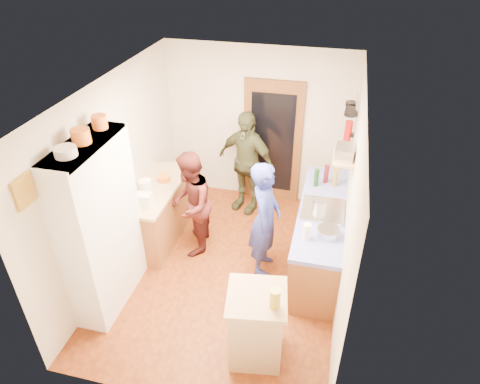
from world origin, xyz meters
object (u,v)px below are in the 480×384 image
at_px(person_left, 193,203).
at_px(person_hob, 267,221).
at_px(right_counter_base, 319,237).
at_px(island_base, 256,327).
at_px(hutch_body, 101,227).
at_px(person_back, 246,163).

bearing_deg(person_left, person_hob, 68.90).
height_order(right_counter_base, person_hob, person_hob).
height_order(right_counter_base, island_base, island_base).
distance_m(right_counter_base, person_left, 1.83).
bearing_deg(person_hob, right_counter_base, -64.60).
bearing_deg(person_left, island_base, 28.38).
xyz_separation_m(hutch_body, person_left, (0.72, 1.17, -0.31)).
bearing_deg(person_back, hutch_body, -97.51).
xyz_separation_m(island_base, person_back, (-0.75, 2.78, 0.43)).
distance_m(right_counter_base, person_back, 1.71).
bearing_deg(hutch_body, person_back, 62.59).
bearing_deg(person_left, right_counter_base, 84.83).
bearing_deg(person_back, person_hob, -46.96).
distance_m(person_hob, person_left, 1.12).
xyz_separation_m(hutch_body, person_hob, (1.81, 0.94, -0.27)).
height_order(person_hob, person_left, person_hob).
distance_m(person_left, person_back, 1.28).
bearing_deg(person_hob, person_left, 76.23).
relative_size(hutch_body, island_base, 2.56).
bearing_deg(right_counter_base, person_left, -175.76).
bearing_deg(hutch_body, person_hob, 27.47).
xyz_separation_m(person_hob, person_back, (-0.60, 1.40, 0.03)).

